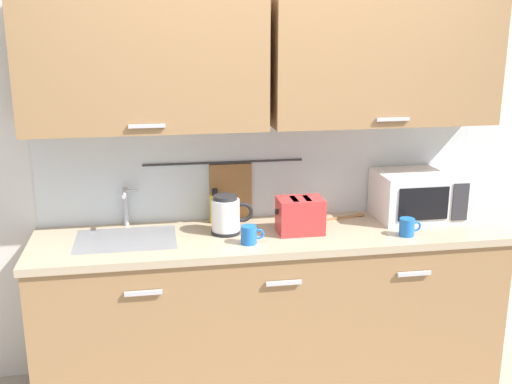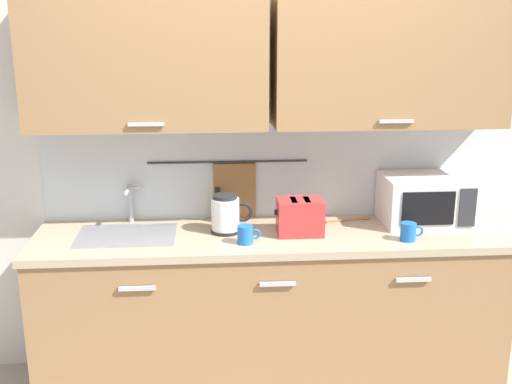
{
  "view_description": "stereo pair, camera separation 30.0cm",
  "coord_description": "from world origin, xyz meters",
  "px_view_note": "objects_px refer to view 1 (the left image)",
  "views": [
    {
      "loc": [
        -0.62,
        -2.78,
        1.99
      ],
      "look_at": [
        -0.08,
        0.33,
        1.12
      ],
      "focal_mm": 43.36,
      "sensor_mm": 36.0,
      "label": 1
    },
    {
      "loc": [
        -0.32,
        -2.82,
        1.99
      ],
      "look_at": [
        -0.08,
        0.33,
        1.12
      ],
      "focal_mm": 43.36,
      "sensor_mm": 36.0,
      "label": 2
    }
  ],
  "objects_px": {
    "mug_near_sink": "(249,235)",
    "wooden_spoon": "(349,217)",
    "microwave": "(417,195)",
    "dish_soap_bottle": "(215,208)",
    "toaster": "(300,215)",
    "electric_kettle": "(226,215)",
    "mug_by_kettle": "(407,227)"
  },
  "relations": [
    {
      "from": "mug_near_sink",
      "to": "wooden_spoon",
      "type": "relative_size",
      "value": 0.44
    },
    {
      "from": "microwave",
      "to": "dish_soap_bottle",
      "type": "relative_size",
      "value": 2.35
    },
    {
      "from": "toaster",
      "to": "wooden_spoon",
      "type": "distance_m",
      "value": 0.41
    },
    {
      "from": "electric_kettle",
      "to": "toaster",
      "type": "bearing_deg",
      "value": -8.42
    },
    {
      "from": "toaster",
      "to": "mug_by_kettle",
      "type": "xyz_separation_m",
      "value": [
        0.55,
        -0.15,
        -0.05
      ]
    },
    {
      "from": "mug_by_kettle",
      "to": "electric_kettle",
      "type": "bearing_deg",
      "value": 167.65
    },
    {
      "from": "dish_soap_bottle",
      "to": "mug_near_sink",
      "type": "distance_m",
      "value": 0.4
    },
    {
      "from": "microwave",
      "to": "toaster",
      "type": "xyz_separation_m",
      "value": [
        -0.72,
        -0.14,
        -0.04
      ]
    },
    {
      "from": "dish_soap_bottle",
      "to": "microwave",
      "type": "bearing_deg",
      "value": -5.63
    },
    {
      "from": "mug_near_sink",
      "to": "electric_kettle",
      "type": "bearing_deg",
      "value": 116.92
    },
    {
      "from": "mug_near_sink",
      "to": "mug_by_kettle",
      "type": "relative_size",
      "value": 1.0
    },
    {
      "from": "mug_near_sink",
      "to": "toaster",
      "type": "distance_m",
      "value": 0.32
    },
    {
      "from": "microwave",
      "to": "toaster",
      "type": "bearing_deg",
      "value": -169.21
    },
    {
      "from": "electric_kettle",
      "to": "wooden_spoon",
      "type": "xyz_separation_m",
      "value": [
        0.73,
        0.15,
        -0.1
      ]
    },
    {
      "from": "microwave",
      "to": "mug_near_sink",
      "type": "bearing_deg",
      "value": -165.47
    },
    {
      "from": "microwave",
      "to": "mug_near_sink",
      "type": "relative_size",
      "value": 3.83
    },
    {
      "from": "electric_kettle",
      "to": "dish_soap_bottle",
      "type": "height_order",
      "value": "electric_kettle"
    },
    {
      "from": "electric_kettle",
      "to": "toaster",
      "type": "xyz_separation_m",
      "value": [
        0.39,
        -0.06,
        -0.01
      ]
    },
    {
      "from": "mug_near_sink",
      "to": "toaster",
      "type": "xyz_separation_m",
      "value": [
        0.3,
        0.13,
        0.05
      ]
    },
    {
      "from": "dish_soap_bottle",
      "to": "mug_by_kettle",
      "type": "relative_size",
      "value": 1.63
    },
    {
      "from": "toaster",
      "to": "wooden_spoon",
      "type": "bearing_deg",
      "value": 31.08
    },
    {
      "from": "dish_soap_bottle",
      "to": "toaster",
      "type": "xyz_separation_m",
      "value": [
        0.43,
        -0.25,
        0.01
      ]
    },
    {
      "from": "toaster",
      "to": "wooden_spoon",
      "type": "height_order",
      "value": "toaster"
    },
    {
      "from": "microwave",
      "to": "mug_near_sink",
      "type": "xyz_separation_m",
      "value": [
        -1.01,
        -0.26,
        -0.09
      ]
    },
    {
      "from": "electric_kettle",
      "to": "mug_by_kettle",
      "type": "xyz_separation_m",
      "value": [
        0.93,
        -0.2,
        -0.05
      ]
    },
    {
      "from": "electric_kettle",
      "to": "toaster",
      "type": "relative_size",
      "value": 0.89
    },
    {
      "from": "dish_soap_bottle",
      "to": "mug_near_sink",
      "type": "bearing_deg",
      "value": -70.38
    },
    {
      "from": "microwave",
      "to": "mug_near_sink",
      "type": "height_order",
      "value": "microwave"
    },
    {
      "from": "electric_kettle",
      "to": "microwave",
      "type": "bearing_deg",
      "value": 4.09
    },
    {
      "from": "microwave",
      "to": "dish_soap_bottle",
      "type": "xyz_separation_m",
      "value": [
        -1.15,
        0.11,
        -0.05
      ]
    },
    {
      "from": "mug_by_kettle",
      "to": "microwave",
      "type": "bearing_deg",
      "value": 58.77
    },
    {
      "from": "dish_soap_bottle",
      "to": "mug_near_sink",
      "type": "relative_size",
      "value": 1.63
    }
  ]
}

